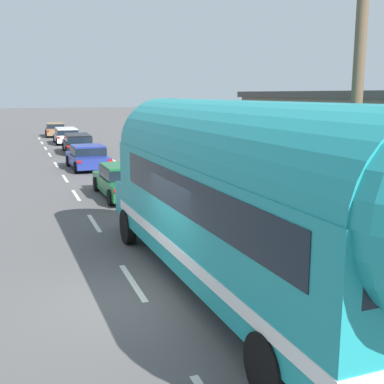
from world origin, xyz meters
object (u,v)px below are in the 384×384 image
(car_lead, at_px, (123,179))
(car_fourth, at_px, (66,134))
(car_second, at_px, (88,156))
(car_fifth, at_px, (55,129))
(car_third, at_px, (78,142))
(painted_bus, at_px, (245,194))
(utility_pole, at_px, (358,85))

(car_lead, xyz_separation_m, car_fourth, (0.12, 23.99, 0.06))
(car_second, distance_m, car_fourth, 15.46)
(car_lead, height_order, car_fifth, same)
(car_second, xyz_separation_m, car_third, (0.44, 8.22, 0.07))
(car_second, xyz_separation_m, car_fifth, (0.12, 23.66, 0.01))
(painted_bus, distance_m, car_fourth, 35.57)
(car_lead, height_order, car_fourth, same)
(car_fourth, height_order, car_fifth, same)
(utility_pole, height_order, car_fifth, utility_pole)
(car_lead, bearing_deg, car_fifth, 90.21)
(car_second, bearing_deg, painted_bus, -89.24)
(car_third, bearing_deg, car_fourth, 90.62)
(utility_pole, height_order, car_second, utility_pole)
(painted_bus, xyz_separation_m, car_lead, (-0.03, 11.55, -1.56))
(car_fourth, relative_size, car_fifth, 0.98)
(car_lead, xyz_separation_m, car_fifth, (-0.12, 32.18, 0.00))
(car_lead, relative_size, car_third, 0.96)
(car_lead, relative_size, car_fifth, 0.99)
(car_fourth, xyz_separation_m, car_fifth, (-0.24, 8.20, -0.06))
(car_fourth, bearing_deg, car_third, -89.38)
(car_third, height_order, car_fourth, same)
(painted_bus, xyz_separation_m, car_second, (-0.27, 20.07, -1.57))
(painted_bus, height_order, car_fourth, painted_bus)
(car_fourth, bearing_deg, car_second, -91.33)
(car_fifth, bearing_deg, car_third, -88.81)
(utility_pole, relative_size, car_lead, 1.85)
(car_fourth, bearing_deg, car_lead, -90.29)
(car_third, relative_size, car_fifth, 1.03)
(car_lead, bearing_deg, car_third, 89.31)
(utility_pole, distance_m, car_second, 20.56)
(painted_bus, distance_m, car_lead, 11.65)
(car_lead, relative_size, car_second, 1.04)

